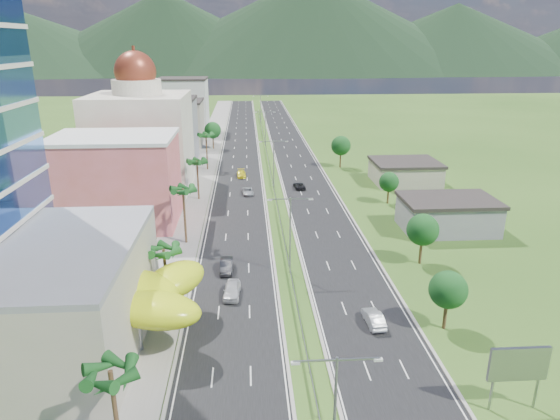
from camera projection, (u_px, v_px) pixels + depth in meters
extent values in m
plane|color=#2D5119|center=(297.00, 310.00, 59.52)|extent=(500.00, 500.00, 0.00)
cube|color=black|center=(240.00, 152.00, 144.07)|extent=(11.00, 260.00, 0.04)
cube|color=black|center=(292.00, 151.00, 145.02)|extent=(11.00, 260.00, 0.04)
cube|color=gray|center=(207.00, 152.00, 143.45)|extent=(7.00, 260.00, 0.12)
cube|color=gray|center=(269.00, 164.00, 127.34)|extent=(0.08, 216.00, 0.28)
cube|color=gray|center=(259.00, 112.00, 223.80)|extent=(0.10, 0.12, 0.70)
cube|color=gray|center=(315.00, 361.00, 32.34)|extent=(2.88, 0.12, 0.12)
cube|color=gray|center=(359.00, 359.00, 32.52)|extent=(2.88, 0.12, 0.12)
cube|color=silver|center=(295.00, 363.00, 32.29)|extent=(0.60, 0.25, 0.18)
cube|color=silver|center=(378.00, 360.00, 32.64)|extent=(0.60, 0.25, 0.18)
cylinder|color=gray|center=(290.00, 236.00, 67.20)|extent=(0.20, 0.20, 11.00)
cube|color=gray|center=(279.00, 199.00, 65.41)|extent=(2.88, 0.12, 0.12)
cube|color=gray|center=(301.00, 199.00, 65.59)|extent=(2.88, 0.12, 0.12)
cube|color=silver|center=(270.00, 200.00, 65.36)|extent=(0.60, 0.25, 0.18)
cube|color=silver|center=(311.00, 199.00, 65.70)|extent=(0.60, 0.25, 0.18)
cylinder|color=gray|center=(274.00, 166.00, 104.99)|extent=(0.20, 0.20, 11.00)
cube|color=gray|center=(267.00, 141.00, 103.20)|extent=(2.88, 0.12, 0.12)
cube|color=gray|center=(281.00, 141.00, 103.38)|extent=(2.88, 0.12, 0.12)
cube|color=silver|center=(261.00, 142.00, 103.15)|extent=(0.60, 0.25, 0.18)
cube|color=silver|center=(287.00, 141.00, 103.49)|extent=(0.60, 0.25, 0.18)
cylinder|color=gray|center=(265.00, 130.00, 147.50)|extent=(0.20, 0.20, 11.00)
cube|color=gray|center=(260.00, 112.00, 145.71)|extent=(2.88, 0.12, 0.12)
cube|color=gray|center=(270.00, 112.00, 145.89)|extent=(2.88, 0.12, 0.12)
cube|color=silver|center=(256.00, 112.00, 145.66)|extent=(0.60, 0.25, 0.18)
cube|color=silver|center=(274.00, 112.00, 146.01)|extent=(0.60, 0.25, 0.18)
cylinder|color=gray|center=(261.00, 110.00, 190.02)|extent=(0.20, 0.20, 11.00)
cube|color=gray|center=(257.00, 96.00, 188.22)|extent=(2.88, 0.12, 0.12)
cube|color=gray|center=(264.00, 96.00, 188.40)|extent=(2.88, 0.12, 0.12)
cube|color=silver|center=(253.00, 96.00, 188.17)|extent=(0.60, 0.25, 0.18)
cube|color=silver|center=(268.00, 96.00, 188.52)|extent=(0.60, 0.25, 0.18)
cylinder|color=gray|center=(85.00, 311.00, 55.46)|extent=(0.50, 0.50, 4.00)
cylinder|color=gray|center=(139.00, 333.00, 51.19)|extent=(0.50, 0.50, 4.00)
cylinder|color=gray|center=(91.00, 352.00, 48.10)|extent=(0.50, 0.50, 4.00)
cylinder|color=gray|center=(166.00, 308.00, 56.04)|extent=(0.50, 0.50, 4.00)
cube|color=#D15C55|center=(117.00, 182.00, 85.56)|extent=(20.00, 15.00, 15.00)
cube|color=beige|center=(142.00, 142.00, 106.49)|extent=(20.00, 20.00, 20.00)
cylinder|color=beige|center=(137.00, 87.00, 102.79)|extent=(10.00, 10.00, 3.00)
sphere|color=maroon|center=(135.00, 72.00, 101.82)|extent=(8.40, 8.40, 8.40)
cube|color=gray|center=(165.00, 131.00, 130.81)|extent=(16.00, 15.00, 16.00)
cube|color=#A49D87|center=(176.00, 124.00, 152.08)|extent=(16.00, 15.00, 13.00)
cube|color=silver|center=(184.00, 106.00, 173.00)|extent=(16.00, 15.00, 18.00)
cylinder|color=gray|center=(491.00, 394.00, 42.96)|extent=(0.24, 0.24, 3.20)
cylinder|color=gray|center=(536.00, 392.00, 43.21)|extent=(0.24, 0.24, 3.20)
cube|color=#D85919|center=(519.00, 364.00, 42.12)|extent=(5.20, 0.35, 3.20)
cube|color=gray|center=(447.00, 216.00, 84.12)|extent=(15.00, 10.00, 5.00)
cube|color=#A49D87|center=(405.00, 173.00, 112.68)|extent=(14.00, 12.00, 4.40)
cylinder|color=#47301C|center=(116.00, 420.00, 36.39)|extent=(0.36, 0.36, 8.50)
cylinder|color=#47301C|center=(166.00, 278.00, 59.22)|extent=(0.36, 0.36, 7.50)
cylinder|color=#47301C|center=(185.00, 216.00, 77.87)|extent=(0.36, 0.36, 9.00)
cylinder|color=#47301C|center=(198.00, 180.00, 99.76)|extent=(0.36, 0.36, 8.00)
cylinder|color=#47301C|center=(207.00, 152.00, 123.25)|extent=(0.36, 0.36, 8.80)
cylinder|color=#47301C|center=(213.00, 141.00, 147.50)|extent=(0.40, 0.40, 4.90)
sphere|color=#184E1C|center=(213.00, 130.00, 146.49)|extent=(4.90, 4.90, 4.90)
cylinder|color=#47301C|center=(446.00, 312.00, 55.14)|extent=(0.40, 0.40, 4.20)
sphere|color=#184E1C|center=(448.00, 290.00, 54.27)|extent=(4.20, 4.20, 4.20)
cylinder|color=#47301C|center=(421.00, 249.00, 71.34)|extent=(0.40, 0.40, 4.55)
sphere|color=#184E1C|center=(423.00, 230.00, 70.40)|extent=(4.55, 4.55, 4.55)
cylinder|color=#47301C|center=(388.00, 194.00, 98.09)|extent=(0.40, 0.40, 3.85)
sphere|color=#184E1C|center=(389.00, 182.00, 97.30)|extent=(3.85, 3.85, 3.85)
cylinder|color=#47301C|center=(340.00, 158.00, 126.01)|extent=(0.40, 0.40, 4.90)
sphere|color=#184E1C|center=(341.00, 146.00, 125.00)|extent=(4.90, 4.90, 4.90)
imported|color=silver|center=(232.00, 290.00, 62.51)|extent=(2.34, 5.07, 1.68)
imported|color=black|center=(226.00, 265.00, 69.39)|extent=(1.75, 4.93, 1.62)
imported|color=#ADB1B5|center=(248.00, 191.00, 104.21)|extent=(2.52, 4.77, 1.28)
imported|color=yellow|center=(241.00, 174.00, 117.62)|extent=(2.24, 5.07, 1.45)
imported|color=#B3B6BB|center=(374.00, 318.00, 56.25)|extent=(1.91, 4.80, 1.55)
imported|color=black|center=(299.00, 185.00, 108.39)|extent=(2.48, 4.73, 1.27)
imported|color=black|center=(220.00, 273.00, 67.79)|extent=(0.56, 1.74, 1.10)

